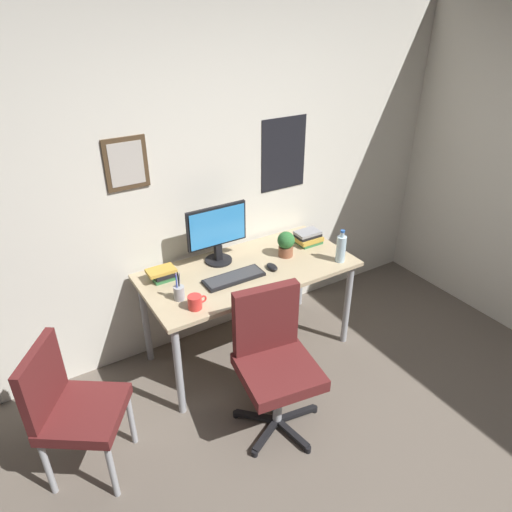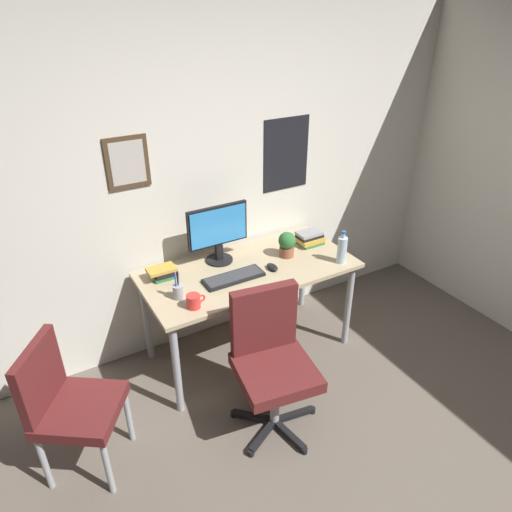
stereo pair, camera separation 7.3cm
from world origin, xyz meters
The scene contains 13 objects.
wall_back centered at (0.00, 2.15, 1.30)m, with size 4.40×0.10×2.60m.
desk centered at (0.09, 1.70, 0.67)m, with size 1.54×0.73×0.75m.
office_chair centered at (-0.12, 1.05, 0.53)m, with size 0.57×0.57×0.95m.
side_chair centered at (-1.28, 1.32, 0.50)m, with size 0.58×0.58×0.88m.
monitor centered at (-0.04, 1.91, 0.99)m, with size 0.46×0.20×0.43m.
keyboard centered at (-0.07, 1.63, 0.76)m, with size 0.43×0.15×0.03m.
computer_mouse centered at (0.23, 1.61, 0.77)m, with size 0.06×0.11×0.04m.
water_bottle centered at (0.72, 1.44, 0.86)m, with size 0.07×0.07×0.25m.
coffee_mug_near centered at (-0.44, 1.46, 0.79)m, with size 0.13×0.09×0.09m.
potted_plant centered at (0.43, 1.72, 0.85)m, with size 0.13×0.13×0.20m.
pen_cup centered at (-0.48, 1.60, 0.80)m, with size 0.07×0.07×0.20m.
book_stack_left centered at (0.69, 1.80, 0.80)m, with size 0.20×0.16×0.10m.
book_stack_right centered at (-0.48, 1.89, 0.79)m, with size 0.20×0.17×0.08m.
Camera 1 is at (-1.36, -0.78, 2.47)m, focal length 32.71 mm.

